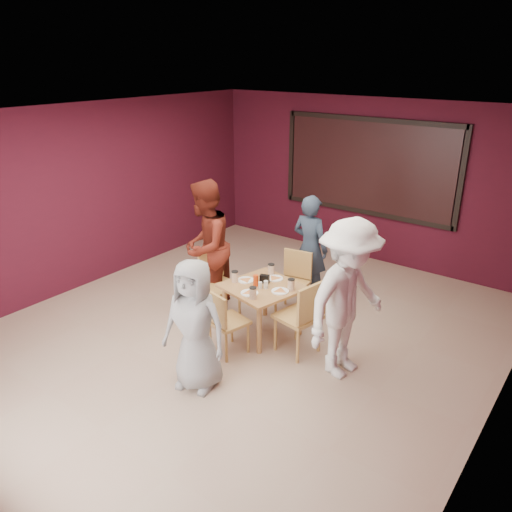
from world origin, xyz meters
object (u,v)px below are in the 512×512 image
Objects in this scene: chair_left at (217,280)px; diner_back at (310,248)px; diner_front at (195,325)px; dining_table at (262,291)px; chair_right at (303,314)px; chair_front at (224,319)px; chair_back at (294,278)px; diner_left at (205,247)px; diner_right at (348,300)px.

chair_left is 1.46m from diner_back.
diner_back reaches higher than chair_left.
diner_front is at bearing -56.74° from chair_left.
dining_table is 1.14× the size of chair_left.
diner_front is at bearing -86.15° from dining_table.
chair_right is 0.61× the size of diner_back.
chair_right is (0.68, -0.11, -0.06)m from dining_table.
diner_back is at bearing 93.10° from dining_table.
chair_back is (0.05, 1.48, 0.01)m from chair_front.
diner_front is (0.12, -2.14, 0.26)m from chair_back.
diner_left is (-1.75, 0.21, 0.39)m from chair_right.
chair_left is 1.68m from diner_front.
diner_right is at bearing -5.17° from chair_left.
diner_front reaches higher than dining_table.
diner_front is 2.61m from diner_back.
diner_left reaches higher than diner_back.
diner_left reaches higher than diner_right.
diner_left is 1.01× the size of diner_right.
chair_back is at bearing 43.08° from chair_left.
diner_back is 1.55m from diner_left.
diner_left is (-1.07, 0.10, 0.34)m from dining_table.
diner_right is at bearing 136.87° from diner_back.
diner_front is (0.91, -1.39, 0.24)m from chair_left.
dining_table is 1.12m from diner_left.
chair_left is at bearing 61.56° from diner_back.
chair_right is at bearing 50.43° from diner_front.
diner_front is 0.80× the size of diner_left.
diner_right is (1.33, -1.40, 0.13)m from diner_back.
diner_right is (1.34, 0.55, 0.45)m from chair_front.
diner_front is at bearing 96.85° from diner_back.
dining_table is at bearing 80.05° from diner_front.
chair_back is at bearing 128.16° from chair_right.
diner_front reaches higher than chair_front.
diner_left is at bearing 169.48° from chair_left.
dining_table is 1.22× the size of chair_front.
diner_front is 1.85m from diner_left.
dining_table is 1.31m from diner_right.
chair_front is 0.57× the size of diner_front.
diner_left is at bearing 52.92° from diner_back.
diner_front is at bearing -86.87° from chair_back.
chair_left is (-0.80, -0.74, 0.02)m from chair_back.
chair_left reaches higher than chair_back.
diner_left reaches higher than chair_right.
chair_left reaches higher than chair_front.
dining_table is at bearing 96.47° from diner_back.
chair_back is at bearing 79.33° from diner_front.
dining_table is at bearing 92.99° from diner_right.
diner_front is (-0.59, -1.23, 0.20)m from chair_right.
diner_back is at bearing 95.08° from chair_back.
chair_right is at bearing -51.84° from chair_back.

